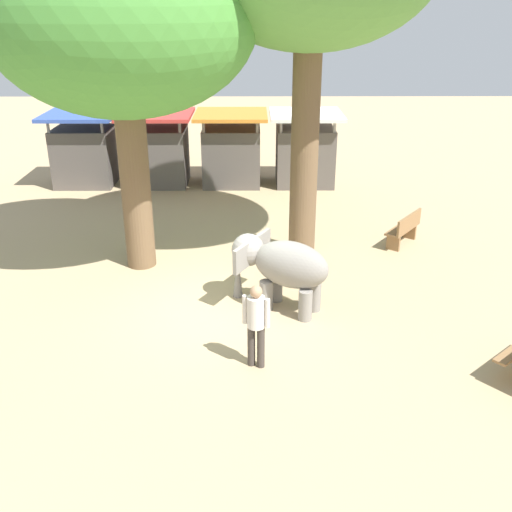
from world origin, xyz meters
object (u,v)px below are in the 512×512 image
object	(u,v)px
person_handler	(256,320)
market_stall_blue	(85,153)
wooden_bench	(405,228)
market_stall_red	(158,152)
market_stall_white	(305,152)
shade_tree_main	(122,22)
elephant	(281,265)
market_stall_orange	(232,152)

from	to	relation	value
person_handler	market_stall_blue	bearing A→B (deg)	46.79
market_stall_blue	wooden_bench	bearing A→B (deg)	-30.06
market_stall_red	market_stall_white	xyz separation A→B (m)	(5.20, 0.00, 0.00)
shade_tree_main	market_stall_white	world-z (taller)	shade_tree_main
shade_tree_main	market_stall_white	bearing A→B (deg)	56.73
elephant	market_stall_blue	xyz separation A→B (m)	(-6.54, 9.34, 0.14)
market_stall_red	market_stall_white	size ratio (longest dim) A/B	1.00
market_stall_red	wooden_bench	bearing A→B (deg)	-37.99
wooden_bench	market_stall_orange	distance (m)	7.59
market_stall_white	market_stall_red	bearing A→B (deg)	180.00
wooden_bench	market_stall_orange	xyz separation A→B (m)	(-4.84, 5.81, 0.67)
market_stall_blue	market_stall_white	bearing A→B (deg)	0.00
person_handler	market_stall_orange	size ratio (longest dim) A/B	0.64
market_stall_blue	market_stall_red	distance (m)	2.60
market_stall_red	market_stall_orange	xyz separation A→B (m)	(2.60, 0.00, 0.00)
elephant	market_stall_orange	distance (m)	9.44
elephant	shade_tree_main	size ratio (longest dim) A/B	0.28
market_stall_orange	person_handler	bearing A→B (deg)	-86.02
shade_tree_main	market_stall_blue	xyz separation A→B (m)	(-3.16, 7.08, -4.54)
shade_tree_main	market_stall_orange	world-z (taller)	shade_tree_main
market_stall_orange	market_stall_white	size ratio (longest dim) A/B	1.00
shade_tree_main	market_stall_blue	bearing A→B (deg)	114.03
market_stall_red	market_stall_white	bearing A→B (deg)	0.00
market_stall_blue	market_stall_white	size ratio (longest dim) A/B	1.00
elephant	market_stall_white	distance (m)	9.43
elephant	market_stall_blue	distance (m)	11.40
elephant	market_stall_blue	size ratio (longest dim) A/B	0.87
shade_tree_main	wooden_bench	distance (m)	8.73
shade_tree_main	market_stall_white	distance (m)	9.61
elephant	market_stall_red	xyz separation A→B (m)	(-3.94, 9.34, 0.14)
market_stall_red	person_handler	bearing A→B (deg)	-73.59
person_handler	shade_tree_main	world-z (taller)	shade_tree_main
elephant	wooden_bench	xyz separation A→B (m)	(3.50, 3.53, -0.53)
market_stall_white	wooden_bench	bearing A→B (deg)	-68.91
market_stall_blue	market_stall_orange	bearing A→B (deg)	0.00
wooden_bench	person_handler	bearing A→B (deg)	-177.68
person_handler	wooden_bench	size ratio (longest dim) A/B	1.20
market_stall_orange	market_stall_white	xyz separation A→B (m)	(2.60, 0.00, 0.00)
wooden_bench	market_stall_white	world-z (taller)	market_stall_white
wooden_bench	market_stall_red	world-z (taller)	market_stall_red
elephant	person_handler	distance (m)	2.28
market_stall_blue	market_stall_orange	xyz separation A→B (m)	(5.20, 0.00, 0.00)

